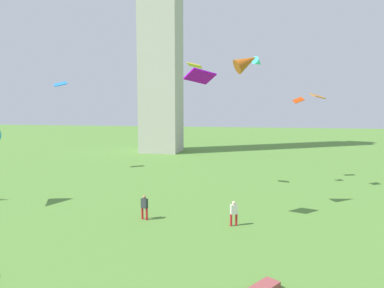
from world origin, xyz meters
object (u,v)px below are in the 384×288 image
kite_flying_5 (60,84)px  kite_flying_8 (195,66)px  person_0 (144,206)px  kite_flying_3 (200,76)px  person_2 (234,212)px  kite_flying_4 (258,62)px  kite_flying_7 (246,62)px  kite_flying_1 (318,96)px  kite_flying_6 (298,100)px  kite_bundle_1 (264,288)px

kite_flying_5 → kite_flying_8: 17.46m
person_0 → kite_flying_3: 8.96m
person_2 → kite_flying_4: (1.18, 10.83, 10.27)m
kite_flying_3 → kite_flying_4: (3.30, 10.81, 2.05)m
person_2 → kite_flying_3: size_ratio=0.79×
kite_flying_3 → kite_flying_7: (2.62, 3.18, 1.17)m
person_0 → kite_flying_1: bearing=61.6°
kite_flying_5 → person_0: bearing=-81.6°
kite_flying_4 → kite_flying_8: size_ratio=1.11×
person_2 → kite_flying_1: (6.28, 10.84, 7.30)m
kite_flying_7 → kite_flying_8: kite_flying_7 is taller
kite_flying_4 → kite_flying_8: kite_flying_4 is taller
person_2 → kite_flying_6: (5.12, 15.07, 7.04)m
kite_flying_1 → kite_flying_3: kite_flying_3 is taller
person_2 → kite_flying_7: size_ratio=0.74×
kite_flying_4 → kite_bundle_1: size_ratio=0.97×
person_2 → kite_flying_6: 17.40m
kite_flying_1 → person_0: bearing=-172.7°
person_2 → kite_flying_5: kite_flying_5 is taller
person_0 → kite_flying_5: (-14.71, 15.03, 8.89)m
person_2 → kite_flying_3: 8.49m
kite_flying_1 → kite_bundle_1: size_ratio=1.02×
kite_bundle_1 → person_2: bearing=103.0°
person_0 → kite_flying_7: (6.26, 3.09, 9.35)m
kite_flying_5 → kite_bundle_1: 33.23m
kite_flying_6 → kite_flying_7: 12.95m
person_0 → kite_flying_1: size_ratio=1.13×
kite_flying_1 → kite_bundle_1: 20.61m
kite_flying_7 → kite_flying_8: 7.50m
person_2 → kite_flying_8: bearing=90.2°
person_0 → kite_flying_8: 13.44m
person_2 → kite_flying_4: 14.97m
kite_flying_1 → kite_flying_7: size_ratio=0.69×
kite_flying_3 → kite_flying_6: (7.24, 15.05, -1.18)m
person_0 → kite_flying_4: bearing=76.9°
kite_flying_4 → person_0: bearing=90.9°
kite_flying_6 → kite_flying_8: bearing=-162.6°
person_0 → kite_flying_7: 11.67m
person_0 → kite_flying_7: size_ratio=0.77×
kite_flying_1 → kite_flying_3: 13.74m
person_0 → kite_flying_6: bearing=73.8°
person_0 → kite_flying_1: 17.70m
person_0 → kite_flying_1: kite_flying_1 is taller
person_0 → kite_flying_6: 19.78m
kite_flying_6 → kite_flying_1: bearing=-90.0°
kite_flying_3 → kite_flying_4: size_ratio=1.44×
kite_flying_4 → kite_flying_7: kite_flying_4 is taller
kite_flying_5 → kite_flying_7: bearing=-65.7°
kite_flying_1 → kite_flying_4: bearing=145.8°
person_0 → kite_flying_5: 22.83m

